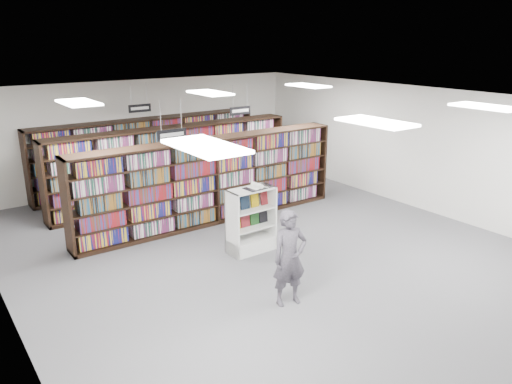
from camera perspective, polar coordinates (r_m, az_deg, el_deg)
floor at (r=10.97m, az=0.50°, el=-6.35°), size 12.00×12.00×0.00m
ceiling at (r=10.11m, az=0.55°, el=10.49°), size 10.00×12.00×0.10m
wall_back at (r=15.56m, az=-12.65°, el=6.56°), size 10.00×0.10×3.20m
wall_right at (r=13.88m, az=17.54°, el=4.89°), size 0.10×12.00×3.20m
bookshelf_row_near at (r=12.19m, az=-5.01°, el=1.30°), size 7.00×0.60×2.10m
bookshelf_row_mid at (r=13.89m, az=-9.23°, el=3.16°), size 7.00×0.60×2.10m
bookshelf_row_far at (r=15.40m, az=-12.07°, el=4.40°), size 7.00×0.60×2.10m
aisle_sign_left at (r=10.30m, az=-9.60°, el=6.61°), size 0.65×0.02×0.80m
aisle_sign_right at (r=13.49m, az=-1.82°, el=9.37°), size 0.65×0.02×0.80m
aisle_sign_center at (r=14.31m, az=-13.15°, el=9.39°), size 0.65×0.02×0.80m
troffer_front_left at (r=6.02m, az=-5.81°, el=5.22°), size 0.60×1.20×0.04m
troffer_front_center at (r=7.91m, az=13.55°, el=7.77°), size 0.60×1.20×0.04m
troffer_front_right at (r=10.34m, az=24.76°, el=8.85°), size 0.60×1.20×0.04m
troffer_back_left at (r=10.60m, az=-19.61°, el=9.60°), size 0.60×1.20×0.04m
troffer_back_center at (r=11.78m, az=-5.29°, el=11.21°), size 0.60×1.20×0.04m
troffer_back_right at (r=13.53m, az=5.98°, el=11.99°), size 0.60×1.20×0.04m
endcap_display at (r=10.65m, az=-0.66°, el=-4.34°), size 1.01×0.51×1.40m
open_book at (r=10.35m, az=0.19°, el=0.64°), size 0.61×0.39×0.13m
shopper at (r=8.49m, az=3.87°, el=-7.52°), size 0.69×0.52×1.69m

